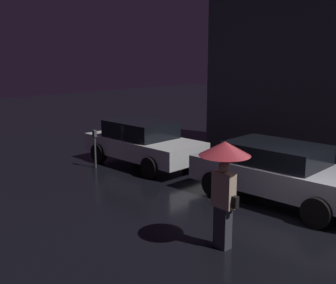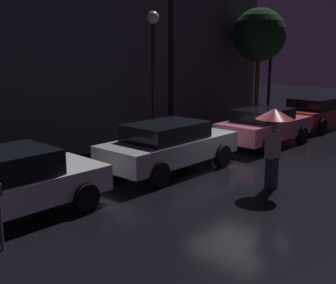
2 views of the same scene
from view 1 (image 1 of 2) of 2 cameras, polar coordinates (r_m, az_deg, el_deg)
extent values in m
plane|color=black|center=(9.13, 17.96, -12.06)|extent=(60.00, 60.00, 0.00)
cube|color=silver|center=(13.84, -3.29, -0.62)|extent=(4.13, 1.83, 0.59)
cube|color=black|center=(13.84, -3.77, 1.78)|extent=(2.16, 1.60, 0.54)
cylinder|color=black|center=(13.64, 3.13, -2.07)|extent=(0.64, 0.22, 0.64)
cylinder|color=black|center=(12.40, -2.43, -3.50)|extent=(0.64, 0.22, 0.64)
cylinder|color=black|center=(15.41, -3.94, -0.44)|extent=(0.64, 0.22, 0.64)
cylinder|color=black|center=(14.33, -9.36, -1.52)|extent=(0.64, 0.22, 0.64)
cube|color=#B7B7BF|center=(10.78, 15.06, -4.49)|extent=(4.51, 1.89, 0.63)
cube|color=black|center=(10.73, 14.40, -1.48)|extent=(2.36, 1.63, 0.48)
cylinder|color=black|center=(9.53, 19.49, -8.98)|extent=(0.66, 0.22, 0.66)
cylinder|color=black|center=(12.30, 11.51, -3.81)|extent=(0.66, 0.22, 0.66)
cylinder|color=black|center=(10.91, 6.26, -5.68)|extent=(0.66, 0.22, 0.66)
cube|color=#383842|center=(8.15, 7.40, -11.42)|extent=(0.32, 0.22, 0.81)
cube|color=#D1B293|center=(7.89, 7.55, -6.46)|extent=(0.45, 0.23, 0.67)
sphere|color=tan|center=(7.76, 7.64, -3.33)|extent=(0.22, 0.22, 0.22)
cylinder|color=black|center=(7.81, 7.60, -4.64)|extent=(0.02, 0.02, 0.79)
cone|color=#B2333D|center=(7.67, 7.71, -0.87)|extent=(0.95, 0.95, 0.26)
cube|color=black|center=(7.81, 8.93, -8.01)|extent=(0.17, 0.11, 0.22)
cylinder|color=#4C5154|center=(13.69, -9.84, -1.38)|extent=(0.06, 0.06, 1.01)
cube|color=#4C5154|center=(13.56, -9.93, 1.14)|extent=(0.12, 0.10, 0.22)
camera|label=2|loc=(13.94, -42.57, 8.22)|focal=45.00mm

